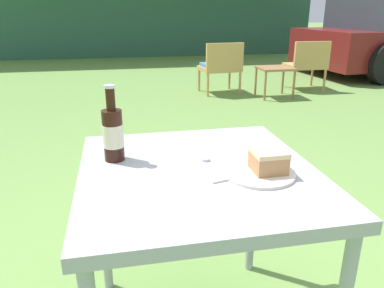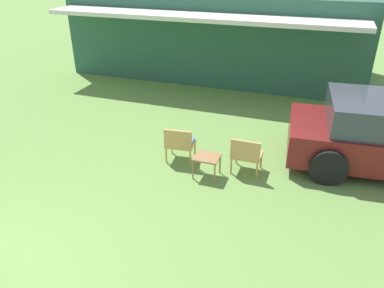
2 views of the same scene
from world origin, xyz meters
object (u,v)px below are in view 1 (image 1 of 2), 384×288
Objects in this scene: cake_on_plate at (264,166)px; cola_bottle_near at (113,133)px; wicker_chair_plain at (307,62)px; patio_table at (198,189)px; garden_side_table at (275,71)px; wicker_chair_cushioned at (221,65)px.

cake_on_plate is 0.87× the size of cola_bottle_near.
cola_bottle_near reaches higher than wicker_chair_plain.
cake_on_plate reaches higher than patio_table.
patio_table reaches higher than garden_side_table.
wicker_chair_plain is 5.03m from patio_table.
wicker_chair_cushioned is 4.46m from cola_bottle_near.
patio_table is 0.24m from cake_on_plate.
patio_table is at bearing -26.61° from cola_bottle_near.
garden_side_table is at bearing 59.40° from cola_bottle_near.
wicker_chair_cushioned and wicker_chair_plain have the same top height.
wicker_chair_cushioned is 0.93× the size of patio_table.
wicker_chair_plain reaches higher than garden_side_table.
cake_on_plate is (-1.77, -3.99, 0.38)m from garden_side_table.
cola_bottle_near reaches higher than cake_on_plate.
cake_on_plate is at bearing 61.78° from wicker_chair_plain.
cola_bottle_near is at bearing 155.23° from cake_on_plate.
wicker_chair_plain is 5.08m from cola_bottle_near.
wicker_chair_cushioned is at bearing 69.72° from cola_bottle_near.
patio_table is (-1.97, -3.91, 0.28)m from garden_side_table.
cola_bottle_near is at bearing 63.96° from wicker_chair_cushioned.
wicker_chair_plain is 2.88× the size of cola_bottle_near.
patio_table is 3.09× the size of cola_bottle_near.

